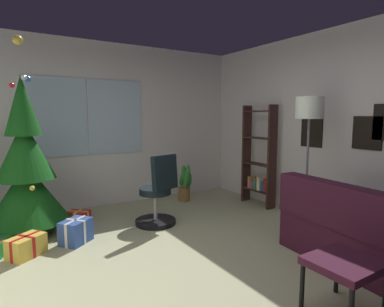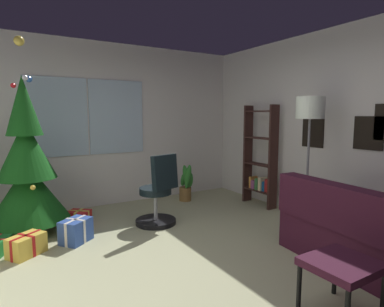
# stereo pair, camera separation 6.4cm
# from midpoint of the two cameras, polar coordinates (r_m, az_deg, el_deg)

# --- Properties ---
(ground_plane) EXTENTS (4.64, 5.43, 0.10)m
(ground_plane) POSITION_cam_midpoint_polar(r_m,az_deg,el_deg) (3.31, 0.58, -21.01)
(ground_plane) COLOR #A9AA81
(wall_back_with_windows) EXTENTS (4.64, 0.12, 2.67)m
(wall_back_with_windows) POSITION_cam_midpoint_polar(r_m,az_deg,el_deg) (5.46, -15.46, 5.01)
(wall_back_with_windows) COLOR silver
(wall_back_with_windows) RESTS_ON ground_plane
(wall_right_with_frames) EXTENTS (0.12, 5.43, 2.67)m
(wall_right_with_frames) POSITION_cam_midpoint_polar(r_m,az_deg,el_deg) (4.66, 26.05, 4.19)
(wall_right_with_frames) COLOR silver
(wall_right_with_frames) RESTS_ON ground_plane
(footstool) EXTENTS (0.50, 0.46, 0.43)m
(footstool) POSITION_cam_midpoint_polar(r_m,az_deg,el_deg) (2.76, 25.12, -17.95)
(footstool) COLOR #381324
(footstool) RESTS_ON ground_plane
(holiday_tree) EXTENTS (0.97, 0.97, 2.45)m
(holiday_tree) POSITION_cam_midpoint_polar(r_m,az_deg,el_deg) (4.49, -28.07, -2.65)
(holiday_tree) COLOR #4C331E
(holiday_tree) RESTS_ON ground_plane
(gift_box_red) EXTENTS (0.35, 0.34, 0.19)m
(gift_box_red) POSITION_cam_midpoint_polar(r_m,az_deg,el_deg) (4.73, -20.17, -10.83)
(gift_box_red) COLOR red
(gift_box_red) RESTS_ON ground_plane
(gift_box_gold) EXTENTS (0.42, 0.39, 0.23)m
(gift_box_gold) POSITION_cam_midpoint_polar(r_m,az_deg,el_deg) (3.95, -28.09, -14.54)
(gift_box_gold) COLOR gold
(gift_box_gold) RESTS_ON ground_plane
(gift_box_blue) EXTENTS (0.42, 0.41, 0.28)m
(gift_box_blue) POSITION_cam_midpoint_polar(r_m,az_deg,el_deg) (4.09, -20.61, -13.00)
(gift_box_blue) COLOR #2D4C99
(gift_box_blue) RESTS_ON ground_plane
(office_chair) EXTENTS (0.56, 0.57, 0.98)m
(office_chair) POSITION_cam_midpoint_polar(r_m,az_deg,el_deg) (4.39, -6.58, -7.86)
(office_chair) COLOR black
(office_chair) RESTS_ON ground_plane
(bookshelf) EXTENTS (0.18, 0.64, 1.67)m
(bookshelf) POSITION_cam_midpoint_polar(r_m,az_deg,el_deg) (5.38, 11.62, -1.39)
(bookshelf) COLOR #361F1B
(bookshelf) RESTS_ON ground_plane
(floor_lamp) EXTENTS (0.35, 0.35, 1.74)m
(floor_lamp) POSITION_cam_midpoint_polar(r_m,az_deg,el_deg) (4.31, 19.96, 6.08)
(floor_lamp) COLOR slate
(floor_lamp) RESTS_ON ground_plane
(potted_plant) EXTENTS (0.28, 0.36, 0.67)m
(potted_plant) POSITION_cam_midpoint_polar(r_m,az_deg,el_deg) (5.57, -1.55, -5.55)
(potted_plant) COLOR brown
(potted_plant) RESTS_ON ground_plane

